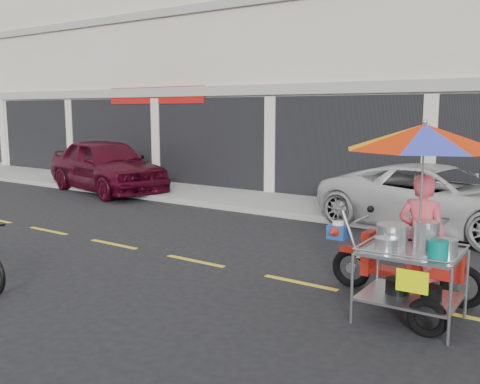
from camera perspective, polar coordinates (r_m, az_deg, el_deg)
The scene contains 8 objects.
ground at distance 8.04m, azimuth 6.45°, elevation -9.61°, with size 90.00×90.00×0.00m, color black.
sidewalk at distance 12.99m, azimuth 18.08°, elevation -2.56°, with size 45.00×3.00×0.15m, color gray.
centerline at distance 8.04m, azimuth 6.45°, elevation -9.58°, with size 42.00×0.10×0.01m, color gold.
maroon_sedan at distance 17.03m, azimuth -14.06°, elevation 2.80°, with size 1.97×4.90×1.67m, color #3E0515.
white_pickup at distance 11.87m, azimuth 20.46°, elevation -0.66°, with size 2.31×5.01×1.39m, color silver.
plant_tall at distance 20.67m, azimuth -17.77°, elevation 3.06°, with size 0.85×0.74×0.95m, color #2A4B1B.
plant_short at distance 20.23m, azimuth -17.25°, elevation 2.92°, with size 0.51×0.51×0.91m, color #2A4B1B.
food_vendor_rig at distance 6.89m, azimuth 18.60°, elevation -0.08°, with size 2.43×1.91×2.43m.
Camera 1 is at (3.59, -6.74, 2.53)m, focal length 40.00 mm.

